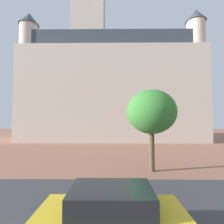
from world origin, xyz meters
The scene contains 5 objects.
ground_plane centered at (0.00, 10.00, 0.00)m, with size 120.00×120.00×0.00m, color #93604C.
street_asphalt_strip centered at (0.00, 7.47, 0.00)m, with size 120.00×7.31×0.00m, color #38383D.
landmark_building centered at (-1.08, 32.32, 9.92)m, with size 30.19×11.44×34.10m.
car_yellow centered at (-0.21, 5.86, 0.73)m, with size 4.22×2.11×1.53m.
tree_curb_far centered at (2.47, 12.82, 4.03)m, with size 3.40×3.40×5.58m.
Camera 1 is at (-0.13, 0.70, 3.49)m, focal length 28.12 mm.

